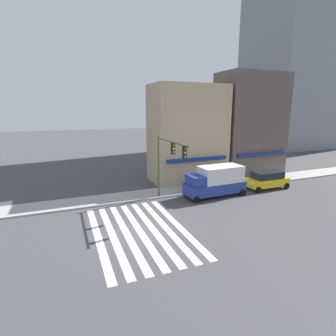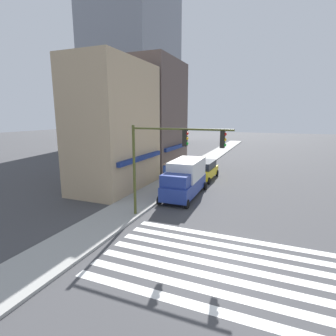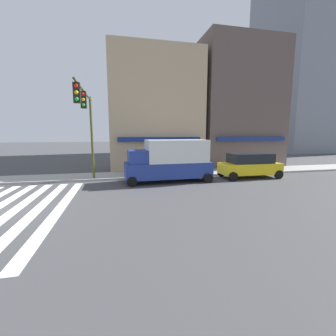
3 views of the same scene
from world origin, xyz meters
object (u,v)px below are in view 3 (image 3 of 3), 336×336
traffic_signal (87,117)px  box_truck_blue (169,160)px  suv_yellow (250,165)px  pedestrian_blue_shirt (202,160)px

traffic_signal → box_truck_blue: 6.22m
suv_yellow → pedestrian_blue_shirt: (-2.71, 3.52, 0.04)m
traffic_signal → suv_yellow: 12.54m
suv_yellow → box_truck_blue: bearing=-179.2°
box_truck_blue → pedestrian_blue_shirt: size_ratio=3.54×
box_truck_blue → suv_yellow: size_ratio=1.32×
box_truck_blue → traffic_signal: bearing=-174.4°
suv_yellow → pedestrian_blue_shirt: suv_yellow is taller
pedestrian_blue_shirt → suv_yellow: bearing=-111.2°
traffic_signal → pedestrian_blue_shirt: 10.80m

